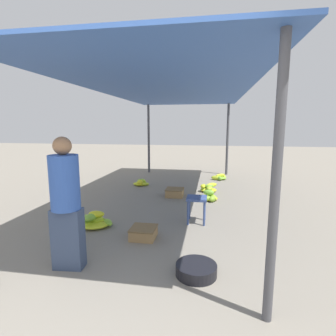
% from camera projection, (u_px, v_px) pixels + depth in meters
% --- Properties ---
extents(ground_plane, '(40.00, 40.00, 0.00)m').
position_uv_depth(ground_plane, '(105.00, 325.00, 2.21)').
color(ground_plane, gray).
rests_on(ground_plane, ground).
extents(canopy_post_front_right, '(0.08, 0.08, 2.37)m').
position_uv_depth(canopy_post_front_right, '(276.00, 187.00, 2.09)').
color(canopy_post_front_right, '#4C4C51').
rests_on(canopy_post_front_right, ground).
extents(canopy_post_back_left, '(0.08, 0.08, 2.37)m').
position_uv_depth(canopy_post_back_left, '(149.00, 139.00, 9.23)').
color(canopy_post_back_left, '#4C4C51').
rests_on(canopy_post_back_left, ground).
extents(canopy_post_back_right, '(0.08, 0.08, 2.37)m').
position_uv_depth(canopy_post_back_right, '(227.00, 140.00, 8.79)').
color(canopy_post_back_right, '#4C4C51').
rests_on(canopy_post_back_right, ground).
extents(canopy_tarp, '(3.12, 7.28, 0.04)m').
position_uv_depth(canopy_tarp, '(172.00, 90.00, 5.46)').
color(canopy_tarp, '#33569E').
rests_on(canopy_tarp, canopy_post_front_left).
extents(vendor_foreground, '(0.36, 0.35, 1.55)m').
position_uv_depth(vendor_foreground, '(66.00, 202.00, 2.99)').
color(vendor_foreground, '#384766').
rests_on(vendor_foreground, ground).
extents(stool, '(0.34, 0.34, 0.45)m').
position_uv_depth(stool, '(197.00, 202.00, 4.50)').
color(stool, '#384C84').
rests_on(stool, ground).
extents(basin_black, '(0.46, 0.46, 0.13)m').
position_uv_depth(basin_black, '(196.00, 270.00, 2.95)').
color(basin_black, black).
rests_on(basin_black, ground).
extents(banana_pile_left_0, '(0.70, 0.47, 0.27)m').
position_uv_depth(banana_pile_left_0, '(93.00, 221.00, 4.35)').
color(banana_pile_left_0, '#9AC231').
rests_on(banana_pile_left_0, ground).
extents(banana_pile_left_1, '(0.46, 0.48, 0.18)m').
position_uv_depth(banana_pile_left_1, '(141.00, 183.00, 7.35)').
color(banana_pile_left_1, '#B6CD2C').
rests_on(banana_pile_left_1, ground).
extents(banana_pile_right_0, '(0.47, 0.45, 0.23)m').
position_uv_depth(banana_pile_right_0, '(208.00, 188.00, 6.60)').
color(banana_pile_right_0, '#CDD627').
rests_on(banana_pile_right_0, ground).
extents(banana_pile_right_1, '(0.48, 0.42, 0.25)m').
position_uv_depth(banana_pile_right_1, '(209.00, 197.00, 5.85)').
color(banana_pile_right_1, '#B3CC2C').
rests_on(banana_pile_right_1, ground).
extents(banana_pile_right_2, '(0.51, 0.52, 0.19)m').
position_uv_depth(banana_pile_right_2, '(220.00, 177.00, 8.11)').
color(banana_pile_right_2, '#B2CC2C').
rests_on(banana_pile_right_2, ground).
extents(crate_near, '(0.41, 0.41, 0.19)m').
position_uv_depth(crate_near, '(175.00, 192.00, 6.20)').
color(crate_near, '#9E7A4C').
rests_on(crate_near, ground).
extents(crate_mid, '(0.38, 0.38, 0.17)m').
position_uv_depth(crate_mid, '(144.00, 233.00, 3.91)').
color(crate_mid, '#9E7A4C').
rests_on(crate_mid, ground).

